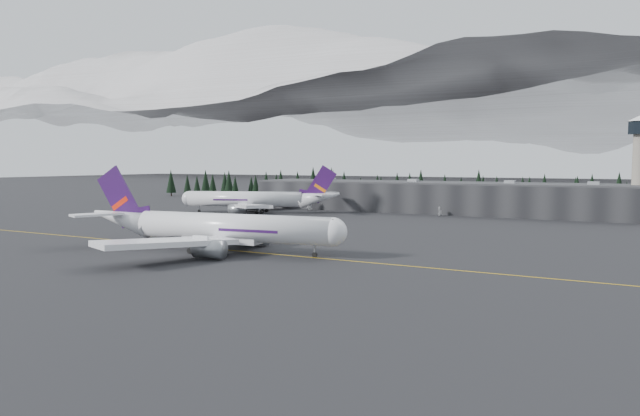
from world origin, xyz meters
The scene contains 10 objects.
ground centered at (0.00, 0.00, 0.00)m, with size 1400.00×1400.00×0.00m, color black.
taxiline centered at (0.00, -2.00, 0.01)m, with size 400.00×0.40×0.02m, color gold.
terminal centered at (0.00, 125.00, 6.30)m, with size 160.00×30.00×12.60m.
control_tower centered at (75.00, 128.00, 23.41)m, with size 10.00×10.00×37.70m.
treeline centered at (0.00, 162.00, 7.50)m, with size 360.00×20.00×15.00m, color black.
mountain_ridge centered at (0.00, 1000.00, 0.00)m, with size 4400.00×900.00×420.00m, color white, non-canonical shape.
jet_main centered at (-15.88, -4.81, 5.66)m, with size 68.10×62.53×20.07m.
jet_parked centered at (-63.06, 85.09, 5.58)m, with size 65.27×58.59×19.78m.
gse_vehicle_a centered at (-50.66, 106.30, 0.71)m, with size 2.37×5.14×1.43m, color silver.
gse_vehicle_b centered at (7.10, 106.62, 0.64)m, with size 1.51×3.76×1.28m, color silver.
Camera 1 is at (68.91, -110.54, 20.80)m, focal length 32.00 mm.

